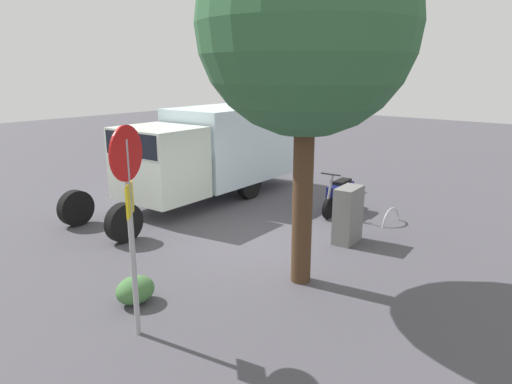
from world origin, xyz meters
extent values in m
plane|color=#4A474F|center=(0.00, 0.00, 0.00)|extent=(60.00, 60.00, 0.00)
cylinder|color=black|center=(-2.75, -4.58, 0.45)|extent=(0.91, 0.30, 0.90)
cylinder|color=black|center=(-2.85, -2.69, 0.45)|extent=(0.91, 0.30, 0.90)
cylinder|color=black|center=(1.86, -4.35, 0.45)|extent=(0.91, 0.30, 0.90)
cylinder|color=black|center=(1.76, -2.45, 0.45)|extent=(0.91, 0.30, 0.90)
cube|color=silver|center=(-3.20, -3.66, 1.57)|extent=(4.22, 2.41, 2.25)
cube|color=silver|center=(-0.14, -3.50, 1.40)|extent=(1.91, 2.19, 1.90)
cube|color=black|center=(-0.14, -3.50, 2.00)|extent=(1.92, 2.03, 0.60)
cylinder|color=black|center=(-2.67, 0.21, 0.28)|extent=(0.57, 0.15, 0.56)
cylinder|color=black|center=(-3.92, 0.10, 0.28)|extent=(0.57, 0.15, 0.56)
cube|color=navy|center=(-3.34, 0.15, 0.56)|extent=(1.12, 0.41, 0.48)
cube|color=black|center=(-3.44, 0.14, 0.83)|extent=(0.66, 0.33, 0.12)
cylinder|color=slate|center=(-2.72, 0.20, 0.83)|extent=(0.29, 0.09, 0.69)
cylinder|color=black|center=(-2.72, 0.20, 1.18)|extent=(0.09, 0.55, 0.04)
cylinder|color=#9E9EA3|center=(3.89, 0.94, 1.45)|extent=(0.08, 0.08, 2.90)
cylinder|color=red|center=(3.89, 0.96, 2.71)|extent=(0.71, 0.32, 0.76)
cube|color=yellow|center=(3.89, 0.96, 2.07)|extent=(0.33, 0.33, 0.44)
cylinder|color=#47301E|center=(0.86, 1.76, 1.61)|extent=(0.36, 0.36, 3.22)
sphere|color=#2E5C37|center=(0.86, 1.76, 4.50)|extent=(3.64, 3.64, 3.64)
cube|color=slate|center=(-1.47, 1.43, 0.64)|extent=(0.81, 0.49, 1.28)
torus|color=#B7B7BC|center=(-3.32, 1.66, 0.00)|extent=(0.85, 0.10, 0.85)
ellipsoid|color=#44743D|center=(3.34, 0.13, 0.23)|extent=(0.68, 0.55, 0.46)
camera|label=1|loc=(7.46, 6.21, 3.79)|focal=32.50mm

